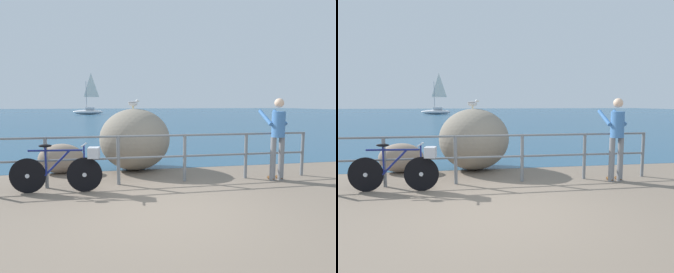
% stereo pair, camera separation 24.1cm
% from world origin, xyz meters
% --- Properties ---
extents(ground_plane, '(120.00, 120.00, 0.10)m').
position_xyz_m(ground_plane, '(0.00, 20.00, -0.05)').
color(ground_plane, '#756656').
extents(sea_surface, '(120.00, 90.00, 0.01)m').
position_xyz_m(sea_surface, '(0.00, 48.01, 0.00)').
color(sea_surface, navy).
rests_on(sea_surface, ground_plane).
extents(promenade_railing, '(7.10, 0.07, 1.02)m').
position_xyz_m(promenade_railing, '(0.00, 1.71, 0.64)').
color(promenade_railing, slate).
rests_on(promenade_railing, ground_plane).
extents(bicycle, '(1.70, 0.48, 0.92)m').
position_xyz_m(bicycle, '(-1.72, 1.35, 0.46)').
color(bicycle, black).
rests_on(bicycle, ground_plane).
extents(person_at_railing, '(0.45, 0.64, 1.78)m').
position_xyz_m(person_at_railing, '(2.70, 1.43, 0.99)').
color(person_at_railing, slate).
rests_on(person_at_railing, ground_plane).
extents(breakwater_boulder_main, '(1.76, 1.71, 1.54)m').
position_xyz_m(breakwater_boulder_main, '(-0.24, 3.09, 0.77)').
color(breakwater_boulder_main, gray).
rests_on(breakwater_boulder_main, ground).
extents(breakwater_boulder_left, '(1.06, 0.68, 0.71)m').
position_xyz_m(breakwater_boulder_left, '(-2.02, 3.02, 0.35)').
color(breakwater_boulder_left, gray).
rests_on(breakwater_boulder_left, ground).
extents(seagull, '(0.34, 0.21, 0.23)m').
position_xyz_m(seagull, '(-0.27, 3.17, 1.68)').
color(seagull, gold).
rests_on(seagull, breakwater_boulder_main).
extents(sailboat, '(4.48, 1.61, 6.16)m').
position_xyz_m(sailboat, '(-3.93, 42.38, 0.71)').
color(sailboat, white).
rests_on(sailboat, sea_surface).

